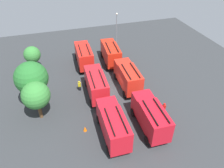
# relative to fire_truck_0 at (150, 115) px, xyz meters

# --- Properties ---
(ground_plane) EXTENTS (54.53, 54.53, 0.00)m
(ground_plane) POSITION_rel_fire_truck_0_xyz_m (8.64, 2.27, -2.15)
(ground_plane) COLOR #2D3033
(fire_truck_0) EXTENTS (7.27, 2.92, 3.88)m
(fire_truck_0) POSITION_rel_fire_truck_0_xyz_m (0.00, 0.00, 0.00)
(fire_truck_0) COLOR red
(fire_truck_0) RESTS_ON ground
(fire_truck_1) EXTENTS (7.27, 2.93, 3.88)m
(fire_truck_1) POSITION_rel_fire_truck_0_xyz_m (8.91, -0.37, 0.00)
(fire_truck_1) COLOR red
(fire_truck_1) RESTS_ON ground
(fire_truck_2) EXTENTS (7.36, 3.20, 3.88)m
(fire_truck_2) POSITION_rel_fire_truck_0_xyz_m (17.07, -0.07, 0.00)
(fire_truck_2) COLOR red
(fire_truck_2) RESTS_ON ground
(fire_truck_3) EXTENTS (7.26, 2.89, 3.88)m
(fire_truck_3) POSITION_rel_fire_truck_0_xyz_m (0.03, 4.81, 0.00)
(fire_truck_3) COLOR red
(fire_truck_3) RESTS_ON ground
(fire_truck_4) EXTENTS (7.31, 3.03, 3.88)m
(fire_truck_4) POSITION_rel_fire_truck_0_xyz_m (8.42, 4.78, 0.00)
(fire_truck_4) COLOR red
(fire_truck_4) RESTS_ON ground
(fire_truck_5) EXTENTS (7.30, 3.00, 3.88)m
(fire_truck_5) POSITION_rel_fire_truck_0_xyz_m (17.53, 4.82, 0.00)
(fire_truck_5) COLOR red
(fire_truck_5) RESTS_ON ground
(firefighter_0) EXTENTS (0.32, 0.46, 1.69)m
(firefighter_0) POSITION_rel_fire_truck_0_xyz_m (10.33, 7.02, -1.21)
(firefighter_0) COLOR black
(firefighter_0) RESTS_ON ground
(firefighter_1) EXTENTS (0.32, 0.46, 1.69)m
(firefighter_1) POSITION_rel_fire_truck_0_xyz_m (1.88, -3.04, -1.21)
(firefighter_1) COLOR black
(firefighter_1) RESTS_ON ground
(firefighter_2) EXTENTS (0.47, 0.36, 1.61)m
(firefighter_2) POSITION_rel_fire_truck_0_xyz_m (21.35, -0.78, -1.26)
(firefighter_2) COLOR black
(firefighter_2) RESTS_ON ground
(firefighter_3) EXTENTS (0.43, 0.27, 1.65)m
(firefighter_3) POSITION_rel_fire_truck_0_xyz_m (12.78, -2.76, -1.24)
(firefighter_3) COLOR black
(firefighter_3) RESTS_ON ground
(tree_0) EXTENTS (3.60, 3.60, 5.58)m
(tree_0) POSITION_rel_fire_truck_0_xyz_m (6.03, 13.06, 1.60)
(tree_0) COLOR brown
(tree_0) RESTS_ON ground
(tree_1) EXTENTS (3.15, 3.15, 4.89)m
(tree_1) POSITION_rel_fire_truck_0_xyz_m (8.30, 13.58, 1.14)
(tree_1) COLOR brown
(tree_1) RESTS_ON ground
(tree_2) EXTENTS (4.45, 4.45, 6.90)m
(tree_2) POSITION_rel_fire_truck_0_xyz_m (8.79, 13.41, 2.49)
(tree_2) COLOR brown
(tree_2) RESTS_ON ground
(tree_3) EXTENTS (2.86, 2.86, 4.44)m
(tree_3) POSITION_rel_fire_truck_0_xyz_m (18.87, 13.57, 0.83)
(tree_3) COLOR brown
(tree_3) RESTS_ON ground
(traffic_cone_0) EXTENTS (0.47, 0.47, 0.67)m
(traffic_cone_0) POSITION_rel_fire_truck_0_xyz_m (1.90, 7.89, -1.82)
(traffic_cone_0) COLOR #F2600C
(traffic_cone_0) RESTS_ON ground
(traffic_cone_1) EXTENTS (0.51, 0.51, 0.73)m
(traffic_cone_1) POSITION_rel_fire_truck_0_xyz_m (15.66, -2.75, -1.79)
(traffic_cone_1) COLOR #F2600C
(traffic_cone_1) RESTS_ON ground
(lamppost) EXTENTS (0.36, 0.36, 7.15)m
(lamppost) POSITION_rel_fire_truck_0_xyz_m (23.58, -3.32, 2.00)
(lamppost) COLOR slate
(lamppost) RESTS_ON ground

